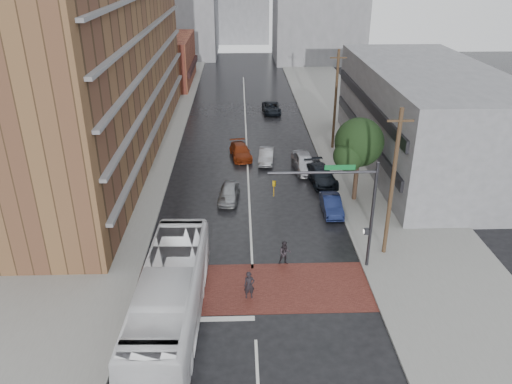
{
  "coord_description": "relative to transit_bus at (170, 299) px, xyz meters",
  "views": [
    {
      "loc": [
        -0.65,
        -24.0,
        18.01
      ],
      "look_at": [
        0.36,
        6.5,
        3.5
      ],
      "focal_mm": 35.0,
      "sensor_mm": 36.0,
      "label": 1
    }
  ],
  "objects": [
    {
      "name": "sidewalk_east",
      "position": [
        15.96,
        27.72,
        -1.7
      ],
      "size": [
        9.0,
        90.0,
        0.15
      ],
      "primitive_type": "cube",
      "color": "gray",
      "rests_on": "ground"
    },
    {
      "name": "ground",
      "position": [
        4.46,
        2.72,
        -1.78
      ],
      "size": [
        160.0,
        160.0,
        0.0
      ],
      "primitive_type": "plane",
      "color": "black",
      "rests_on": "ground"
    },
    {
      "name": "car_travel_a",
      "position": [
        2.81,
        15.14,
        -1.12
      ],
      "size": [
        1.92,
        3.98,
        1.31
      ],
      "primitive_type": "imported",
      "rotation": [
        0.0,
        0.0,
        -0.1
      ],
      "color": "#929598",
      "rests_on": "ground"
    },
    {
      "name": "utility_pole_far",
      "position": [
        13.26,
        26.72,
        3.36
      ],
      "size": [
        1.6,
        0.26,
        10.0
      ],
      "color": "#473321",
      "rests_on": "ground"
    },
    {
      "name": "signal_mast",
      "position": [
        10.3,
        5.22,
        2.96
      ],
      "size": [
        6.5,
        0.3,
        7.2
      ],
      "color": "#2D2D33",
      "rests_on": "ground"
    },
    {
      "name": "sidewalk_west",
      "position": [
        -7.04,
        27.72,
        -1.7
      ],
      "size": [
        9.0,
        90.0,
        0.15
      ],
      "primitive_type": "cube",
      "color": "gray",
      "rests_on": "ground"
    },
    {
      "name": "transit_bus",
      "position": [
        0.0,
        0.0,
        0.0
      ],
      "size": [
        3.39,
        12.84,
        3.55
      ],
      "primitive_type": "imported",
      "rotation": [
        0.0,
        0.0,
        -0.03
      ],
      "color": "white",
      "rests_on": "ground"
    },
    {
      "name": "pedestrian_a",
      "position": [
        4.2,
        2.29,
        -0.91
      ],
      "size": [
        0.68,
        0.49,
        1.73
      ],
      "primitive_type": "imported",
      "rotation": [
        0.0,
        0.0,
        0.13
      ],
      "color": "black",
      "rests_on": "ground"
    },
    {
      "name": "building_east",
      "position": [
        20.96,
        22.72,
        2.72
      ],
      "size": [
        11.0,
        26.0,
        9.0
      ],
      "primitive_type": "cube",
      "color": "gray",
      "rests_on": "ground"
    },
    {
      "name": "car_parked_far",
      "position": [
        9.66,
        21.11,
        -0.96
      ],
      "size": [
        2.33,
        4.92,
        1.63
      ],
      "primitive_type": "imported",
      "rotation": [
        0.0,
        0.0,
        0.09
      ],
      "color": "#B7B8BF",
      "rests_on": "ground"
    },
    {
      "name": "utility_pole_near",
      "position": [
        13.26,
        6.72,
        3.36
      ],
      "size": [
        1.6,
        0.26,
        10.0
      ],
      "color": "#473321",
      "rests_on": "ground"
    },
    {
      "name": "car_travel_c",
      "position": [
        3.81,
        24.55,
        -1.14
      ],
      "size": [
        2.45,
        4.64,
        1.28
      ],
      "primitive_type": "imported",
      "rotation": [
        0.0,
        0.0,
        0.15
      ],
      "color": "maroon",
      "rests_on": "ground"
    },
    {
      "name": "storefront_west",
      "position": [
        -7.54,
        56.72,
        1.72
      ],
      "size": [
        8.0,
        16.0,
        7.0
      ],
      "primitive_type": "cube",
      "color": "brown",
      "rests_on": "ground"
    },
    {
      "name": "street_tree",
      "position": [
        12.97,
        14.76,
        2.96
      ],
      "size": [
        4.2,
        4.1,
        6.9
      ],
      "color": "#332319",
      "rests_on": "ground"
    },
    {
      "name": "apartment_block",
      "position": [
        -9.54,
        26.72,
        12.22
      ],
      "size": [
        10.0,
        44.0,
        28.0
      ],
      "primitive_type": "cube",
      "color": "brown",
      "rests_on": "ground"
    },
    {
      "name": "car_parked_mid",
      "position": [
        10.76,
        18.36,
        -1.05
      ],
      "size": [
        2.82,
        5.29,
        1.46
      ],
      "primitive_type": "imported",
      "rotation": [
        0.0,
        0.0,
        0.16
      ],
      "color": "black",
      "rests_on": "ground"
    },
    {
      "name": "suv_travel",
      "position": [
        7.79,
        39.89,
        -1.14
      ],
      "size": [
        2.31,
        4.65,
        1.27
      ],
      "primitive_type": "imported",
      "rotation": [
        0.0,
        0.0,
        0.05
      ],
      "color": "black",
      "rests_on": "ground"
    },
    {
      "name": "car_parked_near",
      "position": [
        10.76,
        12.72,
        -1.13
      ],
      "size": [
        1.39,
        3.94,
        1.3
      ],
      "primitive_type": "imported",
      "rotation": [
        0.0,
        0.0,
        -0.0
      ],
      "color": "#121A3F",
      "rests_on": "ground"
    },
    {
      "name": "pedestrian_b",
      "position": [
        6.55,
        5.72,
        -0.96
      ],
      "size": [
        0.84,
        0.68,
        1.63
      ],
      "primitive_type": "imported",
      "rotation": [
        0.0,
        0.0,
        0.08
      ],
      "color": "#272126",
      "rests_on": "ground"
    },
    {
      "name": "car_travel_b",
      "position": [
        6.27,
        23.24,
        -1.13
      ],
      "size": [
        1.74,
        4.01,
        1.28
      ],
      "primitive_type": "imported",
      "rotation": [
        0.0,
        0.0,
        -0.1
      ],
      "color": "#95969C",
      "rests_on": "ground"
    },
    {
      "name": "crosswalk",
      "position": [
        4.46,
        3.22,
        -1.77
      ],
      "size": [
        14.0,
        5.0,
        0.02
      ],
      "primitive_type": "cube",
      "color": "maroon",
      "rests_on": "ground"
    }
  ]
}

